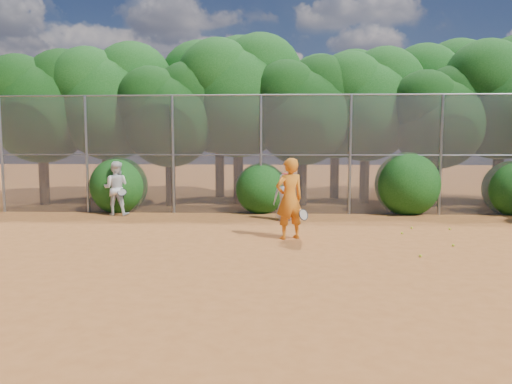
{
  "coord_description": "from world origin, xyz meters",
  "views": [
    {
      "loc": [
        -0.38,
        -10.89,
        2.5
      ],
      "look_at": [
        -1.0,
        2.5,
        1.1
      ],
      "focal_mm": 35.0,
      "sensor_mm": 36.0,
      "label": 1
    }
  ],
  "objects": [
    {
      "name": "tree_1",
      "position": [
        -6.94,
        8.54,
        4.16
      ],
      "size": [
        4.64,
        4.03,
        6.35
      ],
      "color": "black",
      "rests_on": "ground"
    },
    {
      "name": "tree_11",
      "position": [
        2.06,
        10.64,
        4.16
      ],
      "size": [
        4.64,
        4.03,
        6.35
      ],
      "color": "black",
      "rests_on": "ground"
    },
    {
      "name": "ball_0",
      "position": [
        2.9,
        2.36,
        0.03
      ],
      "size": [
        0.07,
        0.07,
        0.07
      ],
      "primitive_type": "sphere",
      "color": "#C5D126",
      "rests_on": "ground"
    },
    {
      "name": "bush_1",
      "position": [
        -1.0,
        6.3,
        0.9
      ],
      "size": [
        1.8,
        1.8,
        1.8
      ],
      "primitive_type": "sphere",
      "color": "#114310",
      "rests_on": "ground"
    },
    {
      "name": "player_white",
      "position": [
        -5.81,
        5.4,
        0.9
      ],
      "size": [
        0.9,
        0.76,
        1.8
      ],
      "rotation": [
        0.0,
        0.0,
        3.15
      ],
      "color": "silver",
      "rests_on": "ground"
    },
    {
      "name": "fence_back",
      "position": [
        -0.12,
        6.0,
        2.05
      ],
      "size": [
        20.05,
        0.09,
        4.03
      ],
      "color": "gray",
      "rests_on": "ground"
    },
    {
      "name": "tree_5",
      "position": [
        3.06,
        9.04,
        4.05
      ],
      "size": [
        4.51,
        3.92,
        6.17
      ],
      "color": "black",
      "rests_on": "ground"
    },
    {
      "name": "tree_12",
      "position": [
        6.56,
        11.24,
        4.51
      ],
      "size": [
        5.02,
        4.37,
        6.88
      ],
      "color": "black",
      "rests_on": "ground"
    },
    {
      "name": "tree_3",
      "position": [
        -1.94,
        8.84,
        4.4
      ],
      "size": [
        4.89,
        4.26,
        6.7
      ],
      "color": "black",
      "rests_on": "ground"
    },
    {
      "name": "tree_7",
      "position": [
        8.06,
        8.64,
        4.28
      ],
      "size": [
        4.77,
        4.14,
        6.53
      ],
      "color": "black",
      "rests_on": "ground"
    },
    {
      "name": "ball_2",
      "position": [
        2.65,
        -0.28,
        0.03
      ],
      "size": [
        0.07,
        0.07,
        0.07
      ],
      "primitive_type": "sphere",
      "color": "#C5D126",
      "rests_on": "ground"
    },
    {
      "name": "tree_0",
      "position": [
        -9.44,
        8.04,
        3.93
      ],
      "size": [
        4.38,
        3.81,
        6.0
      ],
      "color": "black",
      "rests_on": "ground"
    },
    {
      "name": "tree_2",
      "position": [
        -4.45,
        7.83,
        3.58
      ],
      "size": [
        3.99,
        3.47,
        5.47
      ],
      "color": "black",
      "rests_on": "ground"
    },
    {
      "name": "ball_3",
      "position": [
        3.73,
        0.85,
        0.03
      ],
      "size": [
        0.07,
        0.07,
        0.07
      ],
      "primitive_type": "sphere",
      "color": "#C5D126",
      "rests_on": "ground"
    },
    {
      "name": "bush_0",
      "position": [
        -6.0,
        6.3,
        1.0
      ],
      "size": [
        2.0,
        2.0,
        2.0
      ],
      "primitive_type": "sphere",
      "color": "#114310",
      "rests_on": "ground"
    },
    {
      "name": "ground",
      "position": [
        0.0,
        0.0,
        0.0
      ],
      "size": [
        80.0,
        80.0,
        0.0
      ],
      "primitive_type": "plane",
      "color": "#9F5524",
      "rests_on": "ground"
    },
    {
      "name": "tree_10",
      "position": [
        -2.93,
        11.05,
        4.63
      ],
      "size": [
        5.15,
        4.48,
        7.06
      ],
      "color": "black",
      "rests_on": "ground"
    },
    {
      "name": "bush_3",
      "position": [
        7.5,
        6.3,
        0.95
      ],
      "size": [
        1.9,
        1.9,
        1.9
      ],
      "primitive_type": "sphere",
      "color": "#114310",
      "rests_on": "ground"
    },
    {
      "name": "tree_4",
      "position": [
        0.55,
        8.24,
        3.76
      ],
      "size": [
        4.19,
        3.64,
        5.73
      ],
      "color": "black",
      "rests_on": "ground"
    },
    {
      "name": "ball_4",
      "position": [
        3.38,
        3.2,
        0.03
      ],
      "size": [
        0.07,
        0.07,
        0.07
      ],
      "primitive_type": "sphere",
      "color": "#C5D126",
      "rests_on": "ground"
    },
    {
      "name": "bush_2",
      "position": [
        4.0,
        6.3,
        1.1
      ],
      "size": [
        2.2,
        2.2,
        2.2
      ],
      "primitive_type": "sphere",
      "color": "#114310",
      "rests_on": "ground"
    },
    {
      "name": "tree_6",
      "position": [
        5.55,
        8.03,
        3.47
      ],
      "size": [
        3.86,
        3.36,
        5.29
      ],
      "color": "black",
      "rests_on": "ground"
    },
    {
      "name": "player_yellow",
      "position": [
        -0.11,
        1.62,
        1.03
      ],
      "size": [
        0.95,
        0.77,
        2.05
      ],
      "rotation": [
        0.0,
        0.0,
        3.6
      ],
      "color": "orange",
      "rests_on": "ground"
    },
    {
      "name": "ball_1",
      "position": [
        4.38,
        3.06,
        0.03
      ],
      "size": [
        0.07,
        0.07,
        0.07
      ],
      "primitive_type": "sphere",
      "color": "#C5D126",
      "rests_on": "ground"
    },
    {
      "name": "player_teen",
      "position": [
        -0.19,
        4.55,
        0.74
      ],
      "size": [
        0.75,
        0.51,
        1.5
      ],
      "rotation": [
        0.0,
        0.0,
        3.21
      ],
      "color": "silver",
      "rests_on": "ground"
    },
    {
      "name": "tree_9",
      "position": [
        -7.94,
        10.84,
        4.34
      ],
      "size": [
        4.83,
        4.2,
        6.62
      ],
      "color": "black",
      "rests_on": "ground"
    }
  ]
}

